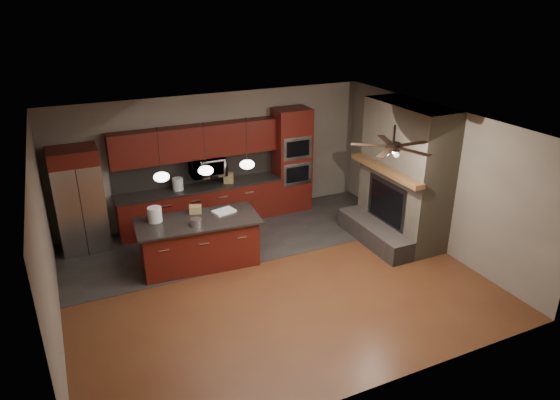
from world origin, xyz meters
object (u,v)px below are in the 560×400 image
refrigerator (80,200)px  cardboard_box (195,209)px  white_bucket (155,215)px  paint_tray (224,211)px  microwave (207,167)px  oven_tower (292,160)px  kitchen_island (199,242)px  paint_can (196,222)px  counter_box (229,178)px  counter_bucket (178,184)px

refrigerator → cardboard_box: size_ratio=9.27×
white_bucket → paint_tray: size_ratio=0.69×
microwave → oven_tower: bearing=-1.7°
kitchen_island → cardboard_box: (0.05, 0.32, 0.53)m
refrigerator → paint_tray: bearing=-31.2°
kitchen_island → white_bucket: (-0.71, 0.26, 0.59)m
paint_can → microwave: bearing=67.0°
oven_tower → cardboard_box: oven_tower is taller
microwave → counter_box: bearing=-13.1°
paint_tray → cardboard_box: cardboard_box is taller
microwave → kitchen_island: 2.05m
refrigerator → counter_box: 3.05m
oven_tower → kitchen_island: 3.26m
kitchen_island → white_bucket: size_ratio=8.43×
counter_bucket → paint_can: bearing=-94.4°
kitchen_island → paint_tray: 0.73m
kitchen_island → counter_box: 2.07m
kitchen_island → paint_can: bearing=-106.9°
oven_tower → microwave: (-1.98, 0.06, 0.11)m
kitchen_island → microwave: bearing=71.3°
microwave → counter_bucket: size_ratio=2.85×
oven_tower → white_bucket: (-3.42, -1.40, -0.14)m
kitchen_island → cardboard_box: bearing=85.2°
counter_box → paint_can: bearing=-100.0°
paint_tray → counter_box: (0.62, 1.50, 0.07)m
kitchen_island → counter_box: (1.17, 1.62, 0.55)m
cardboard_box → refrigerator: bearing=163.7°
oven_tower → cardboard_box: bearing=-153.2°
cardboard_box → counter_box: 1.71m
kitchen_island → paint_can: (-0.09, -0.22, 0.52)m
microwave → kitchen_island: bearing=-113.2°
microwave → paint_tray: (-0.19, -1.60, -0.36)m
counter_bucket → cardboard_box: bearing=-90.4°
counter_box → oven_tower: bearing=25.8°
oven_tower → paint_tray: 2.67m
counter_bucket → counter_box: (1.11, -0.05, -0.01)m
kitchen_island → white_bucket: white_bucket is taller
cardboard_box → counter_bucket: bearing=106.6°
paint_can → paint_tray: bearing=28.3°
microwave → cardboard_box: 1.59m
white_bucket → paint_can: white_bucket is taller
paint_can → counter_bucket: (0.15, 1.89, 0.04)m
microwave → refrigerator: bearing=-177.1°
refrigerator → counter_box: refrigerator is taller
white_bucket → cardboard_box: 0.77m
paint_tray → counter_bucket: (-0.48, 1.55, 0.09)m
paint_tray → refrigerator: bearing=134.8°
refrigerator → kitchen_island: (1.88, -1.59, -0.57)m
counter_bucket → oven_tower: bearing=-0.2°
refrigerator → counter_box: size_ratio=9.11×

